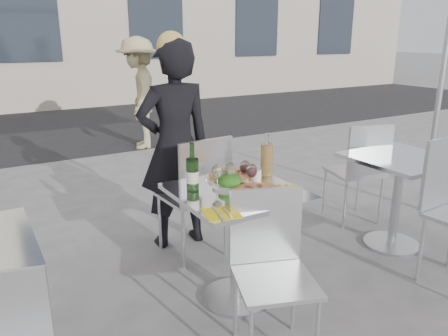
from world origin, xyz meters
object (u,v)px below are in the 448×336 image
pedestrian_b (139,93)px  side_table_right (399,183)px  chair_far (198,188)px  carafe (267,159)px  salad_plate (229,182)px  sugar_shaker (256,175)px  side_chair_rfar (361,165)px  wineglass_red_a (252,172)px  wineglass_red_b (245,168)px  pizza_near (258,192)px  main_table (236,222)px  chair_near (271,259)px  wineglass_white_b (230,170)px  pizza_far (231,176)px  wineglass_white_a (217,172)px  woman_diner (175,147)px  wine_bottle (193,173)px  napkin_left (222,213)px  napkin_right (285,190)px

pedestrian_b → side_table_right: bearing=27.8°
chair_far → carafe: 0.63m
salad_plate → sugar_shaker: 0.19m
side_chair_rfar → wineglass_red_a: bearing=32.5°
wineglass_red_b → pizza_near: bearing=-97.5°
main_table → pizza_near: 0.26m
chair_near → wineglass_white_b: wineglass_white_b is taller
carafe → wineglass_red_b: size_ratio=1.84×
pizza_far → wineglass_white_a: bearing=-142.5°
woman_diner → pedestrian_b: size_ratio=0.99×
pizza_near → wine_bottle: 0.40m
pizza_near → salad_plate: 0.21m
pizza_far → pedestrian_b: bearing=78.2°
pizza_far → wineglass_red_b: (0.00, -0.16, 0.09)m
side_table_right → pizza_far: size_ratio=2.24×
wineglass_white_a → sugar_shaker: bearing=-5.6°
side_table_right → sugar_shaker: 1.35m
woman_diner → wineglass_red_a: size_ratio=10.32×
wine_bottle → sugar_shaker: bearing=-10.4°
side_table_right → wineglass_red_b: size_ratio=4.76×
pizza_far → sugar_shaker: sugar_shaker is taller
main_table → wine_bottle: bearing=152.9°
pizza_near → wineglass_white_b: wineglass_white_b is taller
side_table_right → wineglass_white_a: 1.63m
sugar_shaker → salad_plate: bearing=173.3°
sugar_shaker → napkin_left: size_ratio=0.50×
pedestrian_b → napkin_right: 4.37m
main_table → wineglass_white_a: size_ratio=4.76×
wineglass_red_b → wineglass_red_a: bearing=-94.8°
pedestrian_b → napkin_right: bearing=11.0°
wineglass_red_b → pedestrian_b: bearing=78.7°
side_chair_rfar → pizza_far: bearing=23.9°
chair_near → napkin_left: chair_near is taller
wineglass_white_b → wine_bottle: bearing=166.7°
side_table_right → wineglass_white_a: bearing=177.4°
woman_diner → pizza_near: bearing=96.2°
main_table → wineglass_red_b: bearing=30.5°
wine_bottle → pizza_near: bearing=-37.9°
wineglass_white_a → carafe: bearing=7.6°
sugar_shaker → wineglass_white_a: 0.27m
chair_near → pizza_far: 0.72m
pizza_near → carafe: carafe is taller
chair_near → woman_diner: (0.09, 1.39, 0.30)m
napkin_right → chair_far: bearing=132.9°
pedestrian_b → carafe: size_ratio=5.66×
wine_bottle → sugar_shaker: wine_bottle is taller
chair_far → side_chair_rfar: chair_far is taller
woman_diner → main_table: bearing=92.1°
side_table_right → pedestrian_b: 4.22m
sugar_shaker → napkin_left: 0.54m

